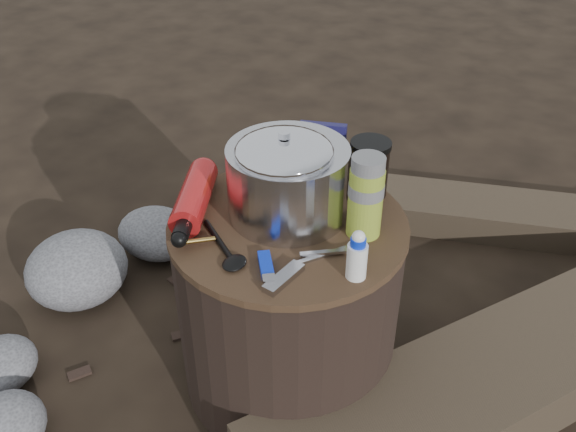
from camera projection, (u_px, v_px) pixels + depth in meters
The scene contains 17 objects.
ground at pixel (288, 373), 1.59m from camera, with size 60.00×60.00×0.00m, color black.
stump at pixel (288, 304), 1.46m from camera, with size 0.50×0.50×0.46m, color black.
rock_ring at pixel (126, 293), 1.70m from camera, with size 0.45×0.97×0.19m, color slate, non-canonical shape.
log_main at pixel (564, 345), 1.58m from camera, with size 0.29×1.70×0.14m, color #3B3023.
log_small at pixel (526, 218), 2.06m from camera, with size 0.21×1.17×0.10m, color #3B3023.
foil_windscreen at pixel (288, 182), 1.32m from camera, with size 0.25×0.25×0.15m, color #B8B8BF.
camping_pot at pixel (284, 179), 1.29m from camera, with size 0.19×0.19×0.19m, color silver.
fuel_bottle at pixel (194, 197), 1.35m from camera, with size 0.07×0.27×0.07m, color red, non-canonical shape.
thermos at pixel (366, 197), 1.25m from camera, with size 0.07×0.07×0.17m, color #91A82F.
travel_mug at pixel (369, 169), 1.39m from camera, with size 0.08×0.08×0.13m, color black.
stuff_sack at pixel (294, 150), 1.47m from camera, with size 0.17×0.14×0.11m, color #C1A40E.
food_pouch at pixel (322, 152), 1.44m from camera, with size 0.11×0.02×0.13m, color #171547.
lighter at pixel (266, 265), 1.20m from camera, with size 0.02×0.09×0.02m, color #0C2ED5.
multitool at pixel (284, 278), 1.17m from camera, with size 0.03×0.10×0.01m, color #A4A4A9.
pot_grabber at pixel (327, 253), 1.24m from camera, with size 0.03×0.13×0.01m, color #A4A4A9, non-canonical shape.
spork at pixel (219, 240), 1.27m from camera, with size 0.04×0.17×0.01m, color black, non-canonical shape.
squeeze_bottle at pixel (357, 257), 1.16m from camera, with size 0.04×0.04×0.09m, color white.
Camera 1 is at (0.53, -0.94, 1.24)m, focal length 39.66 mm.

